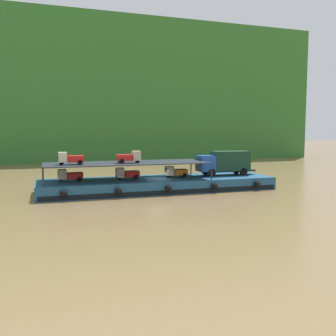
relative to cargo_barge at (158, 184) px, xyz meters
name	(u,v)px	position (x,y,z in m)	size (l,w,h in m)	color
ground_plane	(158,191)	(0.00, 0.04, -0.75)	(400.00, 400.00, 0.00)	brown
hillside_far_bank	(93,84)	(0.00, 59.53, 18.86)	(111.03, 33.82, 34.82)	#33702D
cargo_barge	(158,184)	(0.00, 0.00, 0.00)	(28.07, 8.02, 1.50)	navy
covered_lorry	(224,162)	(9.05, 0.41, 2.44)	(7.89, 2.40, 3.10)	#1E4C99
cargo_rack	(127,163)	(-3.80, 0.04, 2.68)	(18.87, 6.61, 2.00)	#232833
mini_truck_lower_stern	(70,175)	(-10.29, 0.48, 1.44)	(2.79, 1.30, 1.38)	red
mini_truck_lower_aft	(127,173)	(-3.77, 0.24, 1.44)	(2.77, 1.24, 1.38)	red
mini_truck_lower_mid	(176,172)	(2.33, 0.26, 1.44)	(2.78, 1.27, 1.38)	orange
mini_truck_upper_stern	(71,158)	(-10.23, -0.75, 3.44)	(2.76, 1.24, 1.38)	red
mini_truck_upper_mid	(129,157)	(-3.68, -0.66, 3.44)	(2.75, 1.21, 1.38)	red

